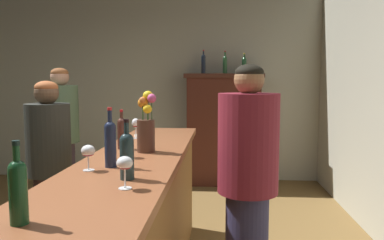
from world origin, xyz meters
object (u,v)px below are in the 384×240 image
object	(u,v)px
wine_bottle_pinot	(18,188)
patron_near_entrance	(62,136)
bar_counter	(137,230)
wine_glass_front	(88,152)
display_bottle_midleft	(225,64)
wine_bottle_merlot	(122,132)
wine_bottle_syrah	(110,141)
wine_glass_mid	(127,142)
display_cabinet	(223,127)
wine_glass_spare	(136,124)
wine_bottle_riesling	(127,153)
flower_arrangement	(146,126)
display_bottle_center	(244,64)
display_bottle_left	(203,63)
bartender	(248,181)
cheese_plate	(144,135)
wine_glass_rear	(125,165)
patron_in_navy	(50,168)

from	to	relation	value
wine_bottle_pinot	patron_near_entrance	distance (m)	2.94
bar_counter	wine_bottle_pinot	xyz separation A→B (m)	(-0.12, -1.17, 0.62)
wine_glass_front	display_bottle_midleft	xyz separation A→B (m)	(0.75, 3.43, 0.61)
wine_bottle_merlot	wine_bottle_syrah	size ratio (longest dim) A/B	0.83
wine_bottle_merlot	wine_glass_mid	xyz separation A→B (m)	(0.11, -0.29, -0.02)
display_cabinet	wine_glass_spare	world-z (taller)	display_cabinet
wine_bottle_riesling	display_bottle_midleft	world-z (taller)	display_bottle_midleft
wine_glass_front	patron_near_entrance	world-z (taller)	patron_near_entrance
flower_arrangement	wine_glass_spare	bearing A→B (deg)	109.50
bar_counter	display_bottle_center	distance (m)	3.35
wine_bottle_syrah	display_bottle_center	bearing A→B (deg)	74.50
wine_glass_front	wine_glass_spare	bearing A→B (deg)	90.09
display_cabinet	display_bottle_left	distance (m)	0.95
patron_near_entrance	bartender	size ratio (longest dim) A/B	1.02
display_cabinet	flower_arrangement	bearing A→B (deg)	-100.47
display_bottle_left	bartender	distance (m)	3.18
wine_bottle_riesling	wine_glass_front	world-z (taller)	wine_bottle_riesling
wine_bottle_merlot	flower_arrangement	bearing A→B (deg)	-26.72
wine_bottle_riesling	display_bottle_midleft	bearing A→B (deg)	82.02
cheese_plate	display_bottle_midleft	size ratio (longest dim) A/B	0.54
wine_bottle_syrah	flower_arrangement	size ratio (longest dim) A/B	0.81
wine_glass_front	display_bottle_left	bearing A→B (deg)	82.57
bar_counter	display_bottle_left	world-z (taller)	display_bottle_left
bar_counter	display_bottle_midleft	bearing A→B (deg)	78.78
wine_glass_spare	display_bottle_midleft	xyz separation A→B (m)	(0.75, 2.31, 0.59)
wine_glass_rear	display_bottle_midleft	bearing A→B (deg)	82.81
wine_bottle_riesling	display_cabinet	bearing A→B (deg)	82.26
wine_bottle_merlot	patron_near_entrance	size ratio (longest dim) A/B	0.17
display_cabinet	patron_in_navy	size ratio (longest dim) A/B	1.07
wine_bottle_riesling	bartender	bearing A→B (deg)	42.02
wine_glass_rear	wine_glass_spare	bearing A→B (deg)	101.06
flower_arrangement	bartender	xyz separation A→B (m)	(0.66, -0.14, -0.32)
wine_bottle_riesling	display_bottle_center	distance (m)	3.71
wine_glass_rear	flower_arrangement	world-z (taller)	flower_arrangement
bar_counter	display_bottle_left	xyz separation A→B (m)	(0.29, 3.00, 1.23)
display_bottle_left	wine_glass_front	bearing A→B (deg)	-97.43
wine_glass_spare	display_bottle_center	bearing A→B (deg)	66.18
flower_arrangement	cheese_plate	xyz separation A→B (m)	(-0.16, 0.71, -0.17)
bartender	patron_near_entrance	bearing A→B (deg)	-52.17
cheese_plate	wine_glass_front	bearing A→B (deg)	-91.70
display_cabinet	wine_glass_mid	distance (m)	3.15
wine_bottle_syrah	wine_glass_front	size ratio (longest dim) A/B	2.40
wine_glass_spare	patron_in_navy	distance (m)	0.75
wine_glass_front	patron_near_entrance	xyz separation A→B (m)	(-1.02, 1.99, -0.22)
wine_glass_mid	patron_in_navy	distance (m)	0.94
display_cabinet	wine_glass_spare	bearing A→B (deg)	-107.69
wine_bottle_riesling	wine_bottle_syrah	xyz separation A→B (m)	(-0.15, 0.25, 0.02)
wine_glass_rear	wine_glass_mid	bearing A→B (deg)	103.50
wine_bottle_syrah	wine_glass_spare	size ratio (longest dim) A/B	1.98
bar_counter	patron_near_entrance	xyz separation A→B (m)	(-1.17, 1.56, 0.38)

